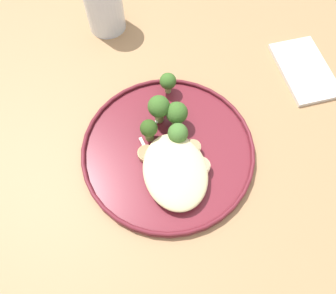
% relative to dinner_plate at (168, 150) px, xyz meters
% --- Properties ---
extents(ground, '(6.00, 6.00, 0.00)m').
position_rel_dinner_plate_xyz_m(ground, '(-0.05, 0.02, -0.75)').
color(ground, '#2D2B28').
extents(wooden_dining_table, '(1.40, 1.00, 0.74)m').
position_rel_dinner_plate_xyz_m(wooden_dining_table, '(-0.05, 0.02, -0.09)').
color(wooden_dining_table, '#9E754C').
rests_on(wooden_dining_table, ground).
extents(dinner_plate, '(0.29, 0.29, 0.02)m').
position_rel_dinner_plate_xyz_m(dinner_plate, '(0.00, 0.00, 0.00)').
color(dinner_plate, maroon).
rests_on(dinner_plate, wooden_dining_table).
extents(noodle_bed, '(0.14, 0.10, 0.03)m').
position_rel_dinner_plate_xyz_m(noodle_bed, '(0.05, 0.00, 0.02)').
color(noodle_bed, beige).
rests_on(noodle_bed, dinner_plate).
extents(seared_scallop_tiny_bay, '(0.03, 0.03, 0.02)m').
position_rel_dinner_plate_xyz_m(seared_scallop_tiny_bay, '(0.01, 0.04, 0.01)').
color(seared_scallop_tiny_bay, '#E5C689').
rests_on(seared_scallop_tiny_bay, dinner_plate).
extents(seared_scallop_half_hidden, '(0.03, 0.03, 0.02)m').
position_rel_dinner_plate_xyz_m(seared_scallop_half_hidden, '(0.05, 0.04, 0.01)').
color(seared_scallop_half_hidden, beige).
rests_on(seared_scallop_half_hidden, dinner_plate).
extents(seared_scallop_front_small, '(0.03, 0.03, 0.01)m').
position_rel_dinner_plate_xyz_m(seared_scallop_front_small, '(0.00, -0.04, 0.01)').
color(seared_scallop_front_small, '#DBB77A').
rests_on(seared_scallop_front_small, dinner_plate).
extents(seared_scallop_large_seared, '(0.03, 0.03, 0.02)m').
position_rel_dinner_plate_xyz_m(seared_scallop_large_seared, '(0.06, -0.03, 0.01)').
color(seared_scallop_large_seared, beige).
rests_on(seared_scallop_large_seared, dinner_plate).
extents(seared_scallop_right_edge, '(0.03, 0.03, 0.02)m').
position_rel_dinner_plate_xyz_m(seared_scallop_right_edge, '(0.04, 0.01, 0.01)').
color(seared_scallop_right_edge, '#E5C689').
rests_on(seared_scallop_right_edge, dinner_plate).
extents(seared_scallop_center_golden, '(0.03, 0.03, 0.02)m').
position_rel_dinner_plate_xyz_m(seared_scallop_center_golden, '(0.00, 0.01, 0.01)').
color(seared_scallop_center_golden, '#DBB77A').
rests_on(seared_scallop_center_golden, dinner_plate).
extents(broccoli_floret_beside_noodles, '(0.03, 0.03, 0.05)m').
position_rel_dinner_plate_xyz_m(broccoli_floret_beside_noodles, '(-0.03, -0.03, 0.03)').
color(broccoli_floret_beside_noodles, '#7A994C').
rests_on(broccoli_floret_beside_noodles, dinner_plate).
extents(broccoli_floret_center_pile, '(0.04, 0.04, 0.06)m').
position_rel_dinner_plate_xyz_m(broccoli_floret_center_pile, '(-0.06, -0.00, 0.04)').
color(broccoli_floret_center_pile, '#7A994C').
rests_on(broccoli_floret_center_pile, dinner_plate).
extents(broccoli_floret_rear_charred, '(0.04, 0.04, 0.05)m').
position_rel_dinner_plate_xyz_m(broccoli_floret_rear_charred, '(-0.05, 0.02, 0.03)').
color(broccoli_floret_rear_charred, '#89A356').
rests_on(broccoli_floret_rear_charred, dinner_plate).
extents(broccoli_floret_small_sprig, '(0.03, 0.03, 0.04)m').
position_rel_dinner_plate_xyz_m(broccoli_floret_small_sprig, '(-0.12, 0.02, 0.03)').
color(broccoli_floret_small_sprig, '#89A356').
rests_on(broccoli_floret_small_sprig, dinner_plate).
extents(broccoli_floret_tall_stalk, '(0.03, 0.03, 0.05)m').
position_rel_dinner_plate_xyz_m(broccoli_floret_tall_stalk, '(-0.01, 0.02, 0.03)').
color(broccoli_floret_tall_stalk, '#89A356').
rests_on(broccoli_floret_tall_stalk, dinner_plate).
extents(onion_sliver_short_strip, '(0.05, 0.02, 0.00)m').
position_rel_dinner_plate_xyz_m(onion_sliver_short_strip, '(-0.01, -0.04, 0.01)').
color(onion_sliver_short_strip, silver).
rests_on(onion_sliver_short_strip, dinner_plate).
extents(onion_sliver_long_sliver, '(0.04, 0.04, 0.00)m').
position_rel_dinner_plate_xyz_m(onion_sliver_long_sliver, '(-0.06, -0.01, 0.01)').
color(onion_sliver_long_sliver, silver).
rests_on(onion_sliver_long_sliver, dinner_plate).
extents(water_glass, '(0.08, 0.08, 0.10)m').
position_rel_dinner_plate_xyz_m(water_glass, '(-0.31, -0.06, 0.04)').
color(water_glass, silver).
rests_on(water_glass, wooden_dining_table).
extents(folded_napkin, '(0.15, 0.10, 0.01)m').
position_rel_dinner_plate_xyz_m(folded_napkin, '(-0.12, 0.29, -0.00)').
color(folded_napkin, silver).
rests_on(folded_napkin, wooden_dining_table).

